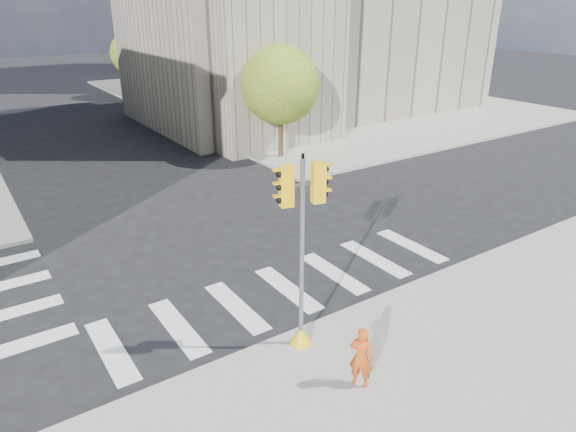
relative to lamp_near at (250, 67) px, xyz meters
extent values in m
plane|color=black|center=(-8.00, -14.00, -4.58)|extent=(160.00, 160.00, 0.00)
cube|color=gray|center=(12.00, 12.00, -4.50)|extent=(28.00, 40.00, 0.15)
cube|color=gray|center=(9.00, 6.00, 2.42)|extent=(26.00, 14.00, 14.00)
cube|color=gray|center=(1.00, 1.00, 2.42)|extent=(8.00, 8.00, 14.00)
cylinder|color=#382616|center=(-0.50, -4.00, -3.39)|extent=(0.28, 0.28, 2.38)
sphere|color=#2F671D|center=(-0.50, -4.00, -0.52)|extent=(4.20, 4.20, 4.20)
cylinder|color=#382616|center=(-0.50, 8.00, -3.32)|extent=(0.28, 0.28, 2.52)
sphere|color=#2F671D|center=(-0.50, 8.00, -0.22)|extent=(4.60, 4.60, 4.60)
cylinder|color=#382616|center=(-0.50, 20.00, -3.44)|extent=(0.28, 0.28, 2.27)
sphere|color=#2F671D|center=(-0.50, 20.00, -0.70)|extent=(4.00, 4.00, 4.00)
cylinder|color=black|center=(0.00, 0.00, -0.43)|extent=(0.12, 0.12, 8.00)
cube|color=black|center=(0.00, 0.00, 3.57)|extent=(0.35, 0.18, 0.22)
cylinder|color=black|center=(0.00, 14.00, -0.43)|extent=(0.12, 0.12, 8.00)
cube|color=black|center=(0.00, 14.00, 3.57)|extent=(0.35, 0.18, 0.22)
cone|color=yellow|center=(-9.45, -18.60, -4.18)|extent=(0.56, 0.56, 0.50)
cylinder|color=gray|center=(-9.45, -18.60, -1.99)|extent=(0.11, 0.11, 4.87)
cylinder|color=black|center=(-9.45, -18.60, 0.49)|extent=(0.07, 0.07, 0.12)
cylinder|color=gray|center=(-9.45, -18.60, -0.16)|extent=(0.89, 0.29, 0.06)
cube|color=yellow|center=(-9.82, -18.50, -0.16)|extent=(0.35, 0.29, 0.95)
cube|color=yellow|center=(-9.08, -18.70, -0.16)|extent=(0.35, 0.29, 0.95)
imported|color=#CE4C13|center=(-9.21, -20.58, -3.68)|extent=(0.60, 0.65, 1.50)
camera|label=1|loc=(-15.74, -27.36, 3.61)|focal=32.00mm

